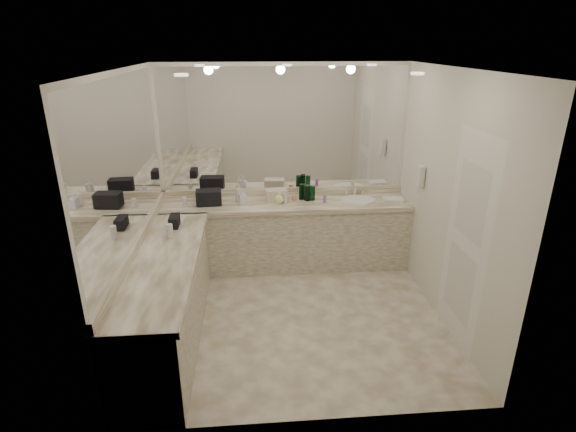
{
  "coord_description": "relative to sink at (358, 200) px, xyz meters",
  "views": [
    {
      "loc": [
        -0.42,
        -4.23,
        2.83
      ],
      "look_at": [
        -0.04,
        0.4,
        1.02
      ],
      "focal_mm": 28.0,
      "sensor_mm": 36.0,
      "label": 1
    }
  ],
  "objects": [
    {
      "name": "wall_phone",
      "position": [
        0.61,
        -0.5,
        0.46
      ],
      "size": [
        0.06,
        0.1,
        0.24
      ],
      "primitive_type": "cube",
      "color": "white",
      "rests_on": "wall_right"
    },
    {
      "name": "backsplash_left",
      "position": [
        -2.53,
        -1.2,
        0.05
      ],
      "size": [
        0.04,
        3.0,
        0.1
      ],
      "primitive_type": "cube",
      "color": "silver",
      "rests_on": "vanity_left_top"
    },
    {
      "name": "vanity_back_top",
      "position": [
        -0.95,
        -0.01,
        -0.03
      ],
      "size": [
        3.2,
        0.64,
        0.06
      ],
      "primitive_type": "cube",
      "color": "silver",
      "rests_on": "vanity_back_base"
    },
    {
      "name": "ceiling",
      "position": [
        -0.95,
        -1.2,
        1.71
      ],
      "size": [
        3.2,
        3.2,
        0.0
      ],
      "primitive_type": "plane",
      "color": "white",
      "rests_on": "floor"
    },
    {
      "name": "amenity_bottle_7",
      "position": [
        -2.01,
        -0.02,
        0.05
      ],
      "size": [
        0.06,
        0.06,
        0.09
      ],
      "primitive_type": "cylinder",
      "color": "#E0B28C",
      "rests_on": "vanity_back_top"
    },
    {
      "name": "green_bottle_4",
      "position": [
        -0.6,
        0.05,
        0.1
      ],
      "size": [
        0.07,
        0.07,
        0.19
      ],
      "primitive_type": "cylinder",
      "color": "#0E4722",
      "rests_on": "vanity_back_top"
    },
    {
      "name": "door",
      "position": [
        0.64,
        -1.7,
        0.16
      ],
      "size": [
        0.02,
        0.82,
        2.1
      ],
      "primitive_type": "cube",
      "color": "white",
      "rests_on": "wall_right"
    },
    {
      "name": "soap_bottle_b",
      "position": [
        -1.5,
        -0.0,
        0.1
      ],
      "size": [
        0.11,
        0.11,
        0.19
      ],
      "primitive_type": "imported",
      "rotation": [
        0.0,
        0.0,
        0.31
      ],
      "color": "white",
      "rests_on": "vanity_back_top"
    },
    {
      "name": "mirror_back",
      "position": [
        -0.95,
        0.29,
        0.88
      ],
      "size": [
        3.12,
        0.01,
        1.55
      ],
      "primitive_type": "cube",
      "color": "white",
      "rests_on": "wall_back"
    },
    {
      "name": "mirror_left",
      "position": [
        -2.54,
        -1.2,
        0.88
      ],
      "size": [
        0.01,
        2.92,
        1.55
      ],
      "primitive_type": "cube",
      "color": "white",
      "rests_on": "wall_left"
    },
    {
      "name": "green_bottle_0",
      "position": [
        -0.66,
        0.02,
        0.11
      ],
      "size": [
        0.06,
        0.06,
        0.21
      ],
      "primitive_type": "cylinder",
      "color": "#0E4722",
      "rests_on": "vanity_back_top"
    },
    {
      "name": "wall_right",
      "position": [
        0.65,
        -1.2,
        0.41
      ],
      "size": [
        0.02,
        3.0,
        2.6
      ],
      "primitive_type": "cube",
      "color": "silver",
      "rests_on": "floor"
    },
    {
      "name": "amenity_bottle_6",
      "position": [
        -0.95,
        -0.04,
        0.07
      ],
      "size": [
        0.04,
        0.04,
        0.12
      ],
      "primitive_type": "cylinder",
      "color": "white",
      "rests_on": "vanity_back_top"
    },
    {
      "name": "lotion_left",
      "position": [
        -2.25,
        -1.01,
        0.08
      ],
      "size": [
        0.07,
        0.07,
        0.16
      ],
      "primitive_type": "cylinder",
      "color": "white",
      "rests_on": "vanity_left_top"
    },
    {
      "name": "vanity_left_base",
      "position": [
        -2.25,
        -1.5,
        -0.48
      ],
      "size": [
        0.6,
        2.4,
        0.84
      ],
      "primitive_type": "cube",
      "color": "beige",
      "rests_on": "floor"
    },
    {
      "name": "backsplash_back",
      "position": [
        -0.95,
        0.28,
        0.05
      ],
      "size": [
        3.2,
        0.04,
        0.1
      ],
      "primitive_type": "cube",
      "color": "silver",
      "rests_on": "vanity_back_top"
    },
    {
      "name": "wall_left",
      "position": [
        -2.55,
        -1.2,
        0.41
      ],
      "size": [
        0.02,
        3.0,
        2.6
      ],
      "primitive_type": "cube",
      "color": "silver",
      "rests_on": "floor"
    },
    {
      "name": "wall_back",
      "position": [
        -0.95,
        0.3,
        0.41
      ],
      "size": [
        3.2,
        0.02,
        2.6
      ],
      "primitive_type": "cube",
      "color": "silver",
      "rests_on": "floor"
    },
    {
      "name": "floor",
      "position": [
        -0.95,
        -1.2,
        -0.9
      ],
      "size": [
        3.2,
        3.2,
        0.0
      ],
      "primitive_type": "plane",
      "color": "beige",
      "rests_on": "ground"
    },
    {
      "name": "amenity_bottle_5",
      "position": [
        -0.69,
        0.08,
        0.04
      ],
      "size": [
        0.04,
        0.04,
        0.06
      ],
      "primitive_type": "cylinder",
      "color": "#3F3F4C",
      "rests_on": "vanity_back_top"
    },
    {
      "name": "amenity_bottle_2",
      "position": [
        -1.02,
        0.1,
        0.06
      ],
      "size": [
        0.04,
        0.04,
        0.11
      ],
      "primitive_type": "cylinder",
      "color": "#9966B2",
      "rests_on": "vanity_back_top"
    },
    {
      "name": "green_bottle_2",
      "position": [
        -0.67,
        0.05,
        0.11
      ],
      "size": [
        0.07,
        0.07,
        0.2
      ],
      "primitive_type": "cylinder",
      "color": "#0E4722",
      "rests_on": "vanity_back_top"
    },
    {
      "name": "green_bottle_1",
      "position": [
        -0.72,
        0.13,
        0.1
      ],
      "size": [
        0.07,
        0.07,
        0.18
      ],
      "primitive_type": "cylinder",
      "color": "#0E4722",
      "rests_on": "vanity_back_top"
    },
    {
      "name": "amenity_bottle_0",
      "position": [
        -1.04,
        -0.07,
        0.05
      ],
      "size": [
        0.04,
        0.04,
        0.09
      ],
      "primitive_type": "cylinder",
      "color": "#E0B28C",
      "rests_on": "vanity_back_top"
    },
    {
      "name": "amenity_bottle_3",
      "position": [
        -0.83,
        0.06,
        0.04
      ],
      "size": [
        0.06,
        0.06,
        0.07
      ],
      "primitive_type": "cylinder",
      "color": "#E57F66",
      "rests_on": "vanity_back_top"
    },
    {
      "name": "soap_bottle_c",
      "position": [
        -1.03,
        -0.04,
        0.08
      ],
      "size": [
        0.15,
        0.15,
        0.15
      ],
      "primitive_type": "imported",
      "rotation": [
        0.0,
        0.0,
        -0.34
      ],
      "color": "#F9F59C",
      "rests_on": "vanity_back_top"
    },
    {
      "name": "black_bag_spill",
      "position": [
        -2.25,
        -0.7,
        0.07
      ],
      "size": [
        0.1,
        0.23,
        0.12
      ],
      "primitive_type": "cube",
      "rotation": [
        0.0,
        0.0,
        0.01
      ],
      "color": "black",
      "rests_on": "vanity_left_top"
    },
    {
      "name": "faucet",
      "position": [
        0.0,
        0.21,
        0.07
      ],
      "size": [
        0.24,
        0.16,
        0.14
      ],
      "primitive_type": "cube",
      "color": "silver",
      "rests_on": "vanity_back_top"
    },
    {
      "name": "black_toiletry_bag",
      "position": [
        -1.92,
        -0.01,
        0.09
      ],
      "size": [
        0.33,
        0.22,
        0.18
      ],
      "primitive_type": "cube",
      "rotation": [
        0.0,
        0.0,
        0.08
      ],
      "color": "black",
      "rests_on": "vanity_back_top"
    },
    {
      "name": "cream_cosmetic_case",
      "position": [
        -1.06,
        0.06,
        0.08
      ],
      "size": [
        0.29,
        0.2,
        0.16
      ],
      "primitive_type": "cube",
      "rotation": [
        0.0,
        0.0,
        0.11
      ],
      "color": "beige",
      "rests_on": "vanity_back_top"
    },
    {
      "name": "green_bottle_3",
      "position": [
        -0.73,
        0.09,
        0.11
      ],
      "size": [
        0.06,
        0.06,
        0.21
      ],
      "primitive_type": "cylinder",
      "color": "#0E4722",
      "rests_on": "vanity_back_top"
    },
    {
      "name": "vanity_left_top",
      "position": [
        -2.24,
        -1.5,
        -0.03
      ],
      "size": [
        0.64,
        2.42,
        0.06
      ],
      "primitive_type": "cube",
      "color": "silver",
      "rests_on": "vanity_left_base"
    },
    {
      "name": "soap_bottle_a",
      "position": [
        -1.55,
        0.08,
        0.12
      ],
      "size": [
        0.11,
        0.11,
        0.23
      ],
      "primitive_type": "imported",
      "rotation": [
        0.0,
        0.0,
        0.35
      ],
      "color": "white",
      "rests_on": "vanity_back_top"
    },
    {
      "name": "vanity_back_base",
      "position": [
        -0.95,
        0.0,
        -0.48
      ],
      "size": [
        3.2,
        0.6,
        0.84
      ],
      "primitive_type": "cube",
      "color": "beige",
      "rests_on": "floor"
    },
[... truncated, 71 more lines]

